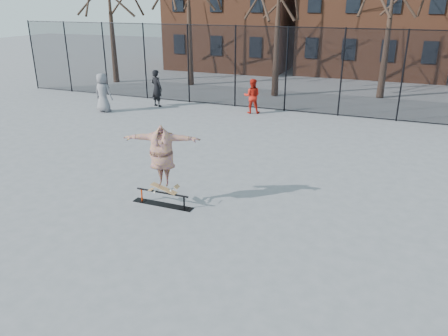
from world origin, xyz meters
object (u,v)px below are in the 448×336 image
at_px(skater, 162,160).
at_px(bystander_black, 157,88).
at_px(bystander_grey, 103,93).
at_px(skateboard, 164,190).
at_px(skate_rail, 163,200).
at_px(bystander_red, 252,96).

xyz_separation_m(skater, bystander_black, (-6.02, 10.07, -0.36)).
bearing_deg(bystander_grey, skateboard, 136.56).
bearing_deg(bystander_black, skateboard, 138.90).
relative_size(skateboard, bystander_grey, 0.42).
bearing_deg(skateboard, bystander_black, 120.85).
bearing_deg(bystander_grey, skater, 136.56).
bearing_deg(skater, bystander_grey, 116.75).
relative_size(skate_rail, bystander_grey, 0.93).
xyz_separation_m(skater, bystander_grey, (-7.82, 8.07, -0.35)).
relative_size(skater, bystander_black, 1.08).
distance_m(skateboard, bystander_grey, 11.25).
xyz_separation_m(bystander_grey, bystander_black, (1.81, 2.00, -0.01)).
relative_size(skate_rail, skateboard, 2.19).
bearing_deg(bystander_black, skater, 138.90).
distance_m(skate_rail, skater, 1.14).
bearing_deg(skate_rail, bystander_grey, 133.90).
height_order(skater, bystander_black, skater).
relative_size(skate_rail, skater, 0.87).
relative_size(bystander_grey, bystander_black, 1.01).
xyz_separation_m(skate_rail, bystander_grey, (-7.76, 8.07, 0.79)).
distance_m(skater, bystander_black, 11.74).
height_order(bystander_grey, bystander_red, bystander_grey).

